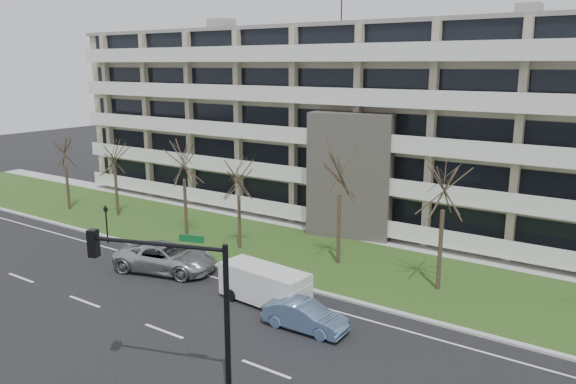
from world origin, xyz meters
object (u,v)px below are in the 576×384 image
Objects in this scene: silver_pickup at (166,257)px; blue_sedan at (305,316)px; white_van at (265,282)px; traffic_signal at (179,295)px; pedestrian_signal at (106,219)px.

blue_sedan is at bearing -113.95° from silver_pickup.
white_van is (-3.32, 1.35, 0.48)m from blue_sedan.
white_van is 0.79× the size of traffic_signal.
silver_pickup is 1.21× the size of white_van.
white_van is 15.47m from pedestrian_signal.
blue_sedan is at bearing -17.22° from white_van.
silver_pickup is 7.84m from white_van.
silver_pickup is 1.50× the size of blue_sedan.
traffic_signal is at bearing -146.17° from silver_pickup.
pedestrian_signal is (-18.66, 3.32, 1.04)m from blue_sedan.
traffic_signal reaches higher than white_van.
pedestrian_signal is (-7.51, 1.58, 0.86)m from silver_pickup.
silver_pickup is at bearing 79.15° from blue_sedan.
pedestrian_signal reaches higher than blue_sedan.
traffic_signal is at bearing -68.26° from white_van.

